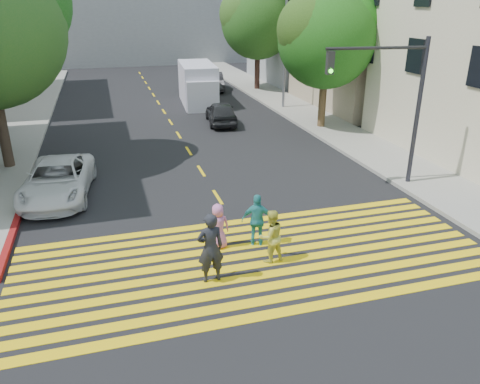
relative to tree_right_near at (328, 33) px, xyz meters
name	(u,v)px	position (x,y,z in m)	size (l,w,h in m)	color
ground	(272,284)	(-8.12, -14.15, -5.17)	(120.00, 120.00, 0.00)	black
sidewalk_left	(27,115)	(-16.62, 7.85, -5.10)	(3.00, 40.00, 0.15)	gray
sidewalk_right	(321,123)	(0.38, 0.85, -5.10)	(3.00, 60.00, 0.15)	gray
curb_red	(18,217)	(-15.02, -8.15, -5.09)	(0.20, 8.00, 0.16)	maroon
crosswalk	(257,259)	(-8.12, -12.87, -5.17)	(13.40, 5.30, 0.01)	yellow
lane_line	(161,107)	(-8.12, 8.35, -5.17)	(0.12, 34.40, 0.01)	yellow
building_right_tan	(390,29)	(6.88, 4.85, -0.17)	(10.00, 10.00, 10.00)	tan
building_right_grey	(319,22)	(6.88, 15.85, -0.17)	(10.00, 10.00, 10.00)	gray
backdrop_block	(128,7)	(-8.12, 33.85, 0.83)	(30.00, 8.00, 12.00)	gray
tree_right_near	(328,33)	(0.00, 0.00, 0.00)	(6.23, 5.82, 7.64)	#4A3322
tree_right_far	(259,17)	(0.27, 12.54, 0.38)	(6.99, 6.65, 8.22)	black
pedestrian_man	(210,248)	(-9.61, -13.53, -4.20)	(0.71, 0.46, 1.93)	black
pedestrian_woman	(271,236)	(-7.78, -13.03, -4.39)	(0.76, 0.59, 1.55)	#CAC847
pedestrian_child	(218,226)	(-9.00, -11.86, -4.48)	(0.68, 0.44, 1.39)	#C66BAA
pedestrian_extra	(258,220)	(-7.84, -12.02, -4.36)	(0.95, 0.40, 1.62)	teal
white_sedan	(58,180)	(-13.79, -6.45, -4.49)	(2.27, 4.92, 1.37)	white
dark_car_near	(221,113)	(-5.29, 2.61, -4.50)	(1.58, 3.92, 1.33)	black
silver_car	(198,81)	(-4.39, 13.89, -4.44)	(2.05, 5.05, 1.46)	#9C9C9C
dark_car_parked	(214,82)	(-3.16, 13.49, -4.49)	(1.44, 4.13, 1.36)	#27262B
white_van	(198,86)	(-5.45, 8.46, -3.86)	(2.64, 5.99, 2.76)	silver
traffic_signal	(394,94)	(-1.58, -8.90, -1.51)	(3.84, 0.66, 5.65)	#282832
street_lamp	(283,27)	(-0.48, 5.43, 0.03)	(2.05, 0.43, 9.06)	slate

